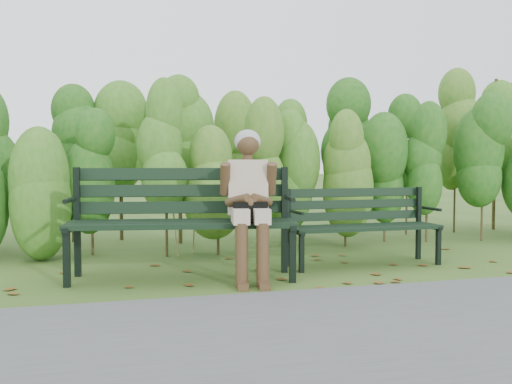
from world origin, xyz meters
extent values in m
plane|color=#314C1B|center=(0.00, 0.00, 0.00)|extent=(80.00, 80.00, 0.00)
cube|color=#474749|center=(0.00, -2.20, 0.01)|extent=(60.00, 2.50, 0.01)
cylinder|color=#47381E|center=(-2.14, 1.30, 0.40)|extent=(0.03, 0.03, 0.80)
ellipsoid|color=#3C6B1C|center=(-2.14, 1.30, 1.04)|extent=(0.64, 0.64, 1.44)
cylinder|color=#47381E|center=(-1.53, 1.30, 0.40)|extent=(0.03, 0.03, 0.80)
ellipsoid|color=#3C6B1C|center=(-1.53, 1.30, 1.04)|extent=(0.64, 0.64, 1.44)
cylinder|color=#47381E|center=(-0.92, 1.30, 0.40)|extent=(0.03, 0.03, 0.80)
ellipsoid|color=#3C6B1C|center=(-0.92, 1.30, 1.04)|extent=(0.64, 0.64, 1.44)
cylinder|color=#47381E|center=(-0.31, 1.30, 0.40)|extent=(0.03, 0.03, 0.80)
ellipsoid|color=#3C6B1C|center=(-0.31, 1.30, 1.04)|extent=(0.64, 0.64, 1.44)
cylinder|color=#47381E|center=(0.31, 1.30, 0.40)|extent=(0.03, 0.03, 0.80)
ellipsoid|color=#3C6B1C|center=(0.31, 1.30, 1.04)|extent=(0.64, 0.64, 1.44)
cylinder|color=#47381E|center=(0.92, 1.30, 0.40)|extent=(0.03, 0.03, 0.80)
ellipsoid|color=#3C6B1C|center=(0.92, 1.30, 1.04)|extent=(0.64, 0.64, 1.44)
cylinder|color=#47381E|center=(1.53, 1.30, 0.40)|extent=(0.03, 0.03, 0.80)
ellipsoid|color=#3C6B1C|center=(1.53, 1.30, 1.04)|extent=(0.64, 0.64, 1.44)
cylinder|color=#47381E|center=(2.14, 1.30, 0.40)|extent=(0.03, 0.03, 0.80)
ellipsoid|color=#3C6B1C|center=(2.14, 1.30, 1.04)|extent=(0.64, 0.64, 1.44)
cylinder|color=#47381E|center=(2.75, 1.30, 0.40)|extent=(0.03, 0.03, 0.80)
ellipsoid|color=#3C6B1C|center=(2.75, 1.30, 1.04)|extent=(0.64, 0.64, 1.44)
cylinder|color=#47381E|center=(3.36, 1.30, 0.40)|extent=(0.03, 0.03, 0.80)
ellipsoid|color=#3C6B1C|center=(3.36, 1.30, 1.04)|extent=(0.64, 0.64, 1.44)
cylinder|color=#47381E|center=(-1.92, 2.30, 0.55)|extent=(0.04, 0.04, 1.10)
ellipsoid|color=#185516|center=(-1.92, 2.30, 1.43)|extent=(0.70, 0.70, 1.98)
cylinder|color=#47381E|center=(-1.15, 2.30, 0.55)|extent=(0.04, 0.04, 1.10)
ellipsoid|color=#185516|center=(-1.15, 2.30, 1.43)|extent=(0.70, 0.70, 1.98)
cylinder|color=#47381E|center=(-0.38, 2.30, 0.55)|extent=(0.04, 0.04, 1.10)
ellipsoid|color=#185516|center=(-0.38, 2.30, 1.43)|extent=(0.70, 0.70, 1.98)
cylinder|color=#47381E|center=(0.38, 2.30, 0.55)|extent=(0.04, 0.04, 1.10)
ellipsoid|color=#185516|center=(0.38, 2.30, 1.43)|extent=(0.70, 0.70, 1.98)
cylinder|color=#47381E|center=(1.15, 2.30, 0.55)|extent=(0.04, 0.04, 1.10)
ellipsoid|color=#185516|center=(1.15, 2.30, 1.43)|extent=(0.70, 0.70, 1.98)
cylinder|color=#47381E|center=(1.92, 2.30, 0.55)|extent=(0.04, 0.04, 1.10)
ellipsoid|color=#185516|center=(1.92, 2.30, 1.43)|extent=(0.70, 0.70, 1.98)
cylinder|color=#47381E|center=(2.69, 2.30, 0.55)|extent=(0.04, 0.04, 1.10)
ellipsoid|color=#185516|center=(2.69, 2.30, 1.43)|extent=(0.70, 0.70, 1.98)
cylinder|color=#47381E|center=(3.46, 2.30, 0.55)|extent=(0.04, 0.04, 1.10)
ellipsoid|color=#185516|center=(3.46, 2.30, 1.43)|extent=(0.70, 0.70, 1.98)
cylinder|color=#47381E|center=(4.22, 2.30, 0.55)|extent=(0.04, 0.04, 1.10)
ellipsoid|color=#185516|center=(4.22, 2.30, 1.43)|extent=(0.70, 0.70, 1.98)
cube|color=brown|center=(-1.19, -0.82, 0.00)|extent=(0.09, 0.10, 0.01)
cube|color=brown|center=(0.03, -0.48, 0.00)|extent=(0.10, 0.09, 0.01)
cube|color=brown|center=(-1.19, 0.82, 0.00)|extent=(0.11, 0.11, 0.01)
cube|color=brown|center=(0.71, 0.14, 0.00)|extent=(0.11, 0.11, 0.01)
cube|color=brown|center=(0.91, 0.26, 0.00)|extent=(0.11, 0.11, 0.01)
cube|color=brown|center=(2.67, 0.60, 0.00)|extent=(0.11, 0.10, 0.01)
cube|color=brown|center=(-1.63, -0.44, 0.00)|extent=(0.11, 0.11, 0.01)
cube|color=brown|center=(-0.82, -1.12, 0.00)|extent=(0.11, 0.10, 0.01)
cube|color=brown|center=(1.73, -0.27, 0.00)|extent=(0.10, 0.11, 0.01)
cube|color=brown|center=(-1.11, -0.60, 0.00)|extent=(0.08, 0.10, 0.01)
cube|color=brown|center=(-1.86, -0.22, 0.00)|extent=(0.11, 0.11, 0.01)
cube|color=brown|center=(0.20, -0.73, 0.00)|extent=(0.11, 0.10, 0.01)
cube|color=brown|center=(1.51, 0.26, 0.00)|extent=(0.11, 0.11, 0.01)
cube|color=brown|center=(0.11, 0.63, 0.00)|extent=(0.11, 0.11, 0.01)
cube|color=brown|center=(1.76, -0.03, 0.00)|extent=(0.10, 0.11, 0.01)
cube|color=brown|center=(1.37, -0.18, 0.00)|extent=(0.08, 0.10, 0.01)
cube|color=brown|center=(1.19, 0.81, 0.00)|extent=(0.09, 0.10, 0.01)
cube|color=brown|center=(-1.69, 0.61, 0.00)|extent=(0.09, 0.07, 0.01)
cube|color=brown|center=(-2.04, 0.76, 0.00)|extent=(0.08, 0.10, 0.01)
cube|color=brown|center=(-0.20, -0.13, 0.00)|extent=(0.11, 0.09, 0.01)
cube|color=brown|center=(0.24, -0.35, 0.00)|extent=(0.09, 0.10, 0.01)
cube|color=brown|center=(0.40, -0.50, 0.00)|extent=(0.10, 0.08, 0.01)
cube|color=brown|center=(1.99, -0.10, 0.00)|extent=(0.08, 0.10, 0.01)
cube|color=brown|center=(2.00, -0.78, 0.00)|extent=(0.10, 0.08, 0.01)
cube|color=brown|center=(1.90, 0.18, 0.00)|extent=(0.10, 0.08, 0.01)
cube|color=brown|center=(2.21, 0.01, 0.00)|extent=(0.08, 0.09, 0.01)
cube|color=brown|center=(-0.82, -0.72, 0.00)|extent=(0.09, 0.07, 0.01)
cube|color=black|center=(-0.88, -0.39, 0.50)|extent=(2.01, 0.47, 0.04)
cube|color=black|center=(-0.85, -0.25, 0.50)|extent=(2.01, 0.47, 0.04)
cube|color=black|center=(-0.83, -0.11, 0.50)|extent=(2.01, 0.47, 0.04)
cube|color=black|center=(-0.80, 0.02, 0.50)|extent=(2.01, 0.47, 0.04)
cube|color=black|center=(-0.78, 0.13, 0.63)|extent=(2.00, 0.41, 0.12)
cube|color=black|center=(-0.78, 0.14, 0.78)|extent=(2.00, 0.41, 0.12)
cube|color=black|center=(-0.78, 0.16, 0.94)|extent=(2.00, 0.41, 0.12)
cube|color=black|center=(-1.83, -0.24, 0.25)|extent=(0.06, 0.06, 0.50)
cube|color=black|center=(-1.74, 0.24, 0.50)|extent=(0.06, 0.06, 1.01)
cube|color=black|center=(-1.79, -0.02, 0.48)|extent=(0.15, 0.56, 0.04)
cylinder|color=black|center=(-1.80, -0.07, 0.73)|extent=(0.11, 0.42, 0.04)
cube|color=black|center=(0.07, -0.57, 0.25)|extent=(0.06, 0.06, 0.50)
cube|color=black|center=(0.15, -0.10, 0.50)|extent=(0.06, 0.06, 1.01)
cube|color=black|center=(0.11, -0.35, 0.48)|extent=(0.15, 0.56, 0.04)
cylinder|color=black|center=(0.10, -0.41, 0.73)|extent=(0.11, 0.42, 0.04)
cube|color=black|center=(1.06, -0.14, 0.39)|extent=(1.57, 0.12, 0.03)
cube|color=black|center=(1.05, -0.03, 0.39)|extent=(1.57, 0.12, 0.03)
cube|color=black|center=(1.05, 0.08, 0.39)|extent=(1.57, 0.12, 0.03)
cube|color=black|center=(1.05, 0.19, 0.39)|extent=(1.57, 0.12, 0.03)
cube|color=black|center=(1.05, 0.27, 0.49)|extent=(1.57, 0.07, 0.09)
cube|color=black|center=(1.05, 0.29, 0.61)|extent=(1.57, 0.07, 0.09)
cube|color=black|center=(1.05, 0.30, 0.73)|extent=(1.57, 0.07, 0.09)
cube|color=black|center=(0.31, -0.16, 0.20)|extent=(0.04, 0.04, 0.39)
cube|color=black|center=(0.30, 0.22, 0.39)|extent=(0.04, 0.04, 0.79)
cube|color=black|center=(0.30, 0.02, 0.38)|extent=(0.05, 0.44, 0.03)
cylinder|color=black|center=(0.30, -0.03, 0.57)|extent=(0.04, 0.33, 0.03)
cube|color=black|center=(1.81, -0.14, 0.20)|extent=(0.04, 0.04, 0.39)
cube|color=black|center=(1.80, 0.24, 0.39)|extent=(0.04, 0.04, 0.79)
cube|color=black|center=(1.80, 0.04, 0.38)|extent=(0.05, 0.44, 0.03)
cylinder|color=black|center=(1.80, 0.00, 0.57)|extent=(0.04, 0.33, 0.03)
cube|color=#C6AD98|center=(-0.38, -0.48, 0.59)|extent=(0.21, 0.43, 0.13)
cube|color=#C6AD98|center=(-0.20, -0.51, 0.59)|extent=(0.21, 0.43, 0.13)
cylinder|color=#49311C|center=(-0.41, -0.64, 0.27)|extent=(0.13, 0.13, 0.54)
cylinder|color=#49311C|center=(-0.23, -0.67, 0.27)|extent=(0.13, 0.13, 0.54)
cube|color=#49311C|center=(-0.42, -0.72, 0.03)|extent=(0.12, 0.21, 0.06)
cube|color=#49311C|center=(-0.25, -0.75, 0.03)|extent=(0.12, 0.21, 0.06)
cube|color=#C6AD98|center=(-0.25, -0.23, 0.82)|extent=(0.39, 0.31, 0.51)
cylinder|color=#49311C|center=(-0.25, -0.25, 1.09)|extent=(0.09, 0.09, 0.10)
sphere|color=#49311C|center=(-0.25, -0.26, 1.22)|extent=(0.21, 0.21, 0.21)
ellipsoid|color=gray|center=(-0.25, -0.23, 1.24)|extent=(0.24, 0.23, 0.22)
cylinder|color=#49311C|center=(-0.46, -0.27, 0.90)|extent=(0.12, 0.22, 0.31)
cylinder|color=#49311C|center=(-0.05, -0.34, 0.90)|extent=(0.12, 0.22, 0.31)
cylinder|color=#49311C|center=(-0.38, -0.42, 0.72)|extent=(0.20, 0.27, 0.13)
cylinder|color=#49311C|center=(-0.18, -0.45, 0.72)|extent=(0.25, 0.24, 0.13)
sphere|color=#49311C|center=(-0.29, -0.49, 0.70)|extent=(0.11, 0.11, 0.11)
cube|color=black|center=(-0.29, -0.48, 0.63)|extent=(0.31, 0.17, 0.16)
camera|label=1|loc=(-1.66, -5.48, 1.07)|focal=42.00mm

